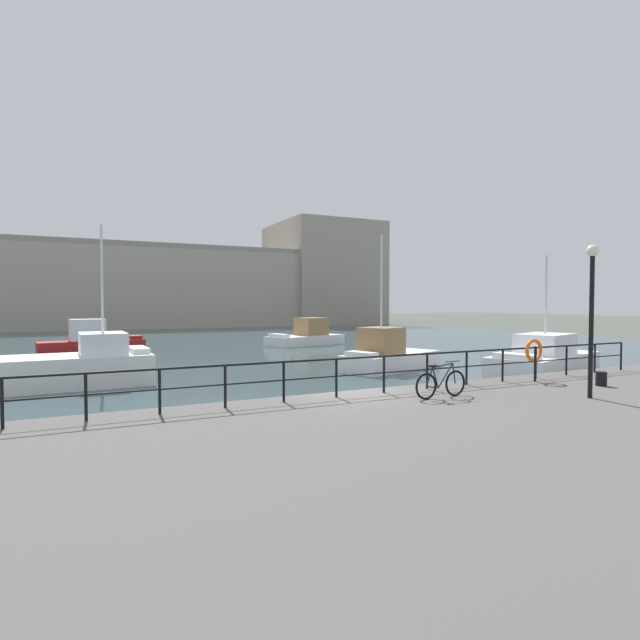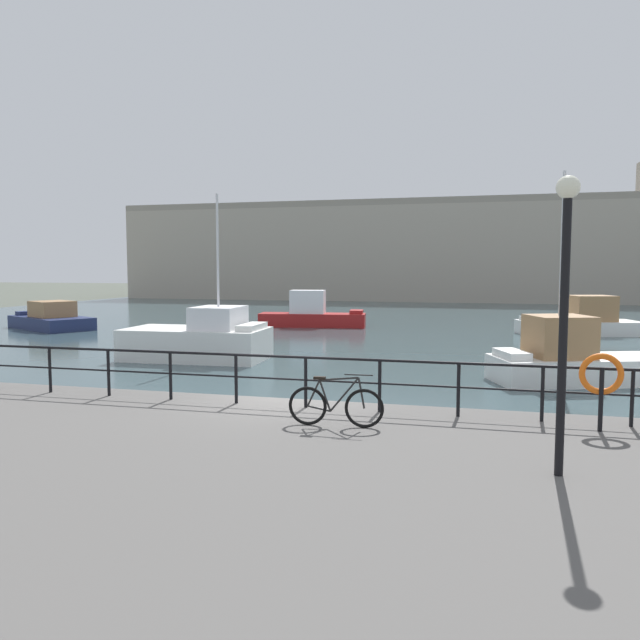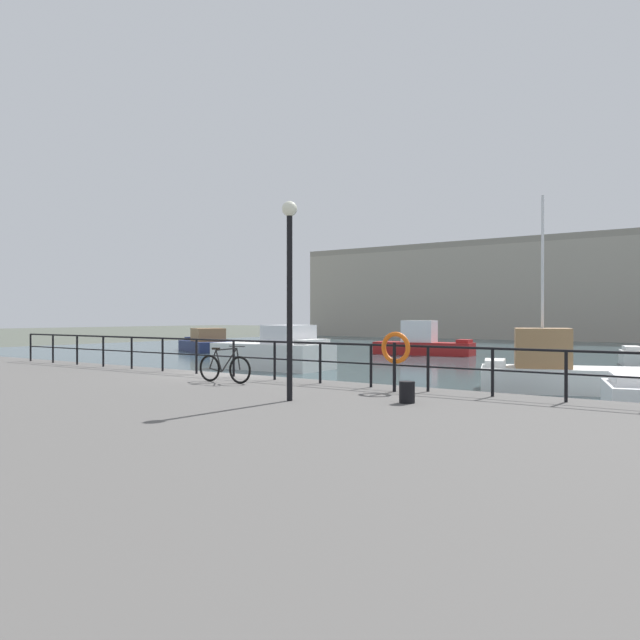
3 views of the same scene
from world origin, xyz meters
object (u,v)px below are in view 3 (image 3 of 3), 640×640
mooring_bollard (407,392)px  moored_green_narrowboat (423,343)px  life_ring_stand (396,350)px  parked_bicycle (224,368)px  moored_small_launch (276,353)px  quay_lamp_post (290,271)px  moored_white_yacht (561,370)px  moored_blue_motorboat (207,343)px

mooring_bollard → moored_green_narrowboat: bearing=116.1°
moored_green_narrowboat → mooring_bollard: 31.19m
moored_green_narrowboat → life_ring_stand: 29.30m
parked_bicycle → life_ring_stand: life_ring_stand is taller
moored_small_launch → life_ring_stand: size_ratio=4.86×
life_ring_stand → quay_lamp_post: size_ratio=0.34×
moored_white_yacht → parked_bicycle: bearing=42.3°
parked_bicycle → life_ring_stand: bearing=8.0°
moored_blue_motorboat → mooring_bollard: size_ratio=15.27×
moored_green_narrowboat → moored_small_launch: (-0.75, -14.86, 0.03)m
mooring_bollard → life_ring_stand: life_ring_stand is taller
mooring_bollard → quay_lamp_post: 3.46m
moored_blue_motorboat → life_ring_stand: 35.01m
quay_lamp_post → moored_white_yacht: bearing=80.8°
moored_blue_motorboat → quay_lamp_post: quay_lamp_post is taller
moored_small_launch → quay_lamp_post: 19.06m
moored_blue_motorboat → moored_white_yacht: bearing=-173.1°
moored_white_yacht → parked_bicycle: moored_white_yacht is taller
moored_green_narrowboat → moored_small_launch: size_ratio=1.03×
moored_white_yacht → moored_small_launch: 14.44m
moored_white_yacht → life_ring_stand: 10.13m
moored_white_yacht → life_ring_stand: bearing=63.8°
moored_white_yacht → moored_small_launch: (-14.36, 1.58, 0.07)m
moored_blue_motorboat → parked_bicycle: size_ratio=3.79×
moored_green_narrowboat → parked_bicycle: (7.93, -27.35, 0.50)m
moored_small_launch → life_ring_stand: (13.31, -11.59, 1.06)m
life_ring_stand → mooring_bollard: bearing=-54.1°
quay_lamp_post → mooring_bollard: bearing=27.9°
moored_green_narrowboat → moored_small_launch: 14.88m
moored_small_launch → moored_white_yacht: bearing=-8.4°
moored_green_narrowboat → life_ring_stand: bearing=-72.0°
moored_white_yacht → mooring_bollard: moored_white_yacht is taller
moored_green_narrowboat → moored_blue_motorboat: bearing=-168.1°
moored_blue_motorboat → quay_lamp_post: bearing=166.3°
moored_blue_motorboat → moored_white_yacht: moored_white_yacht is taller
moored_green_narrowboat → parked_bicycle: 28.48m
moored_blue_motorboat → moored_white_yacht: 31.03m
moored_green_narrowboat → mooring_bollard: bearing=-71.3°
mooring_bollard → quay_lamp_post: bearing=-152.1°
moored_small_launch → life_ring_stand: 17.68m
moored_green_narrowboat → quay_lamp_post: bearing=-75.8°
moored_blue_motorboat → life_ring_stand: bearing=170.7°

